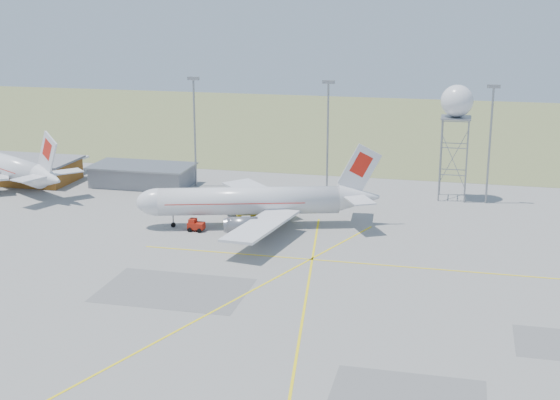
% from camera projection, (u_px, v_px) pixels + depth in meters
% --- Properties ---
extents(ground, '(400.00, 400.00, 0.00)m').
position_uv_depth(ground, '(310.00, 362.00, 77.24)').
color(ground, '#969591').
rests_on(ground, ground).
extents(grass_strip, '(400.00, 120.00, 0.03)m').
position_uv_depth(grass_strip, '(412.00, 128.00, 208.77)').
color(grass_strip, '#61703E').
rests_on(grass_strip, ground).
extents(building_grey, '(19.00, 10.00, 3.90)m').
position_uv_depth(building_grey, '(142.00, 175.00, 146.92)').
color(building_grey, slate).
rests_on(building_grey, ground).
extents(mast_a, '(2.20, 0.50, 20.50)m').
position_uv_depth(mast_a, '(195.00, 123.00, 143.95)').
color(mast_a, gray).
rests_on(mast_a, ground).
extents(mast_b, '(2.20, 0.50, 20.50)m').
position_uv_depth(mast_b, '(328.00, 128.00, 138.35)').
color(mast_b, gray).
rests_on(mast_b, ground).
extents(mast_c, '(2.20, 0.50, 20.50)m').
position_uv_depth(mast_c, '(490.00, 134.00, 132.09)').
color(mast_c, gray).
rests_on(mast_c, ground).
extents(airliner_main, '(37.48, 35.52, 12.96)m').
position_uv_depth(airliner_main, '(253.00, 201.00, 121.00)').
color(airliner_main, silver).
rests_on(airliner_main, ground).
extents(airliner_far, '(34.02, 31.21, 12.61)m').
position_uv_depth(airliner_far, '(6.00, 166.00, 145.66)').
color(airliner_far, silver).
rests_on(airliner_far, ground).
extents(radar_tower, '(5.56, 5.56, 20.12)m').
position_uv_depth(radar_tower, '(455.00, 136.00, 135.24)').
color(radar_tower, gray).
rests_on(radar_tower, ground).
extents(fire_truck, '(8.91, 6.11, 3.40)m').
position_uv_depth(fire_truck, '(264.00, 210.00, 125.07)').
color(fire_truck, gold).
rests_on(fire_truck, ground).
extents(baggage_tug, '(2.51, 2.04, 1.90)m').
position_uv_depth(baggage_tug, '(196.00, 226.00, 119.33)').
color(baggage_tug, '#A81B0C').
rests_on(baggage_tug, ground).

